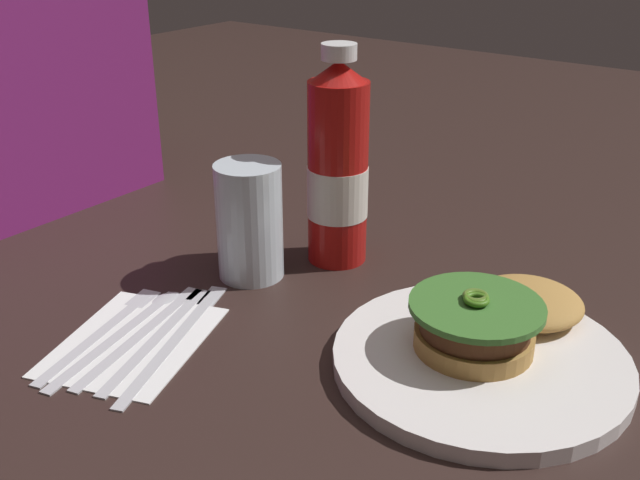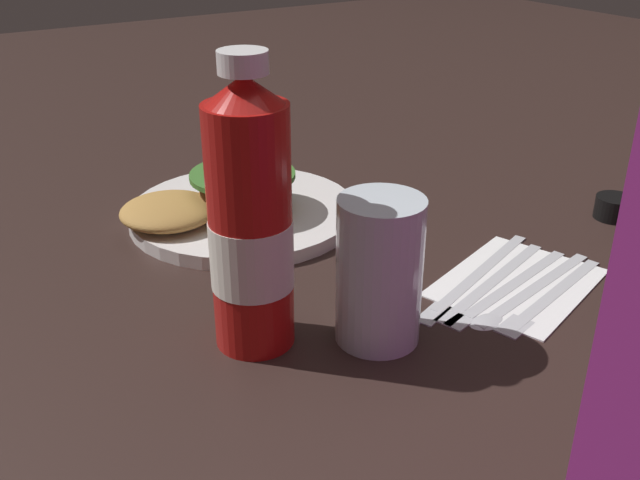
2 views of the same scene
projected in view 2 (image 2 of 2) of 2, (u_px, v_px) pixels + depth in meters
ground_plane at (373, 231)px, 0.82m from camera, size 3.00×3.00×0.00m
dinner_plate at (243, 212)px, 0.85m from camera, size 0.27×0.27×0.02m
burger_sandwich at (216, 198)px, 0.82m from camera, size 0.20×0.13×0.05m
ketchup_bottle at (250, 225)px, 0.58m from camera, size 0.07×0.07×0.25m
water_glass at (379, 271)px, 0.60m from camera, size 0.07×0.07×0.13m
condiment_cup at (614, 207)px, 0.85m from camera, size 0.04×0.04×0.03m
napkin at (517, 282)px, 0.72m from camera, size 0.20×0.17×0.00m
steak_knife at (470, 278)px, 0.72m from camera, size 0.21×0.09×0.00m
table_knife at (488, 283)px, 0.71m from camera, size 0.19×0.08×0.00m
butter_knife at (503, 288)px, 0.70m from camera, size 0.20×0.06×0.00m
spoon_utensil at (519, 296)px, 0.69m from camera, size 0.20×0.06×0.00m
fork_utensil at (545, 299)px, 0.68m from camera, size 0.18×0.07×0.00m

